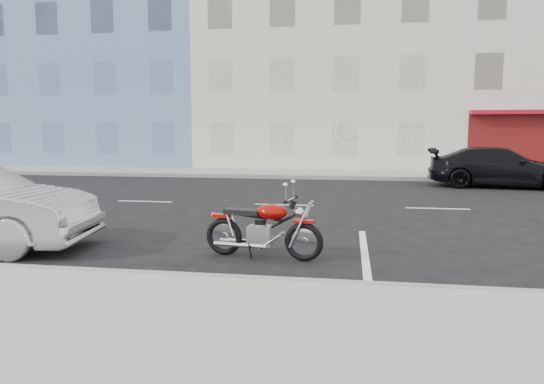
{
  "coord_description": "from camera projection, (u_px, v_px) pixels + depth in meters",
  "views": [
    {
      "loc": [
        -0.28,
        -12.88,
        2.02
      ],
      "look_at": [
        -1.78,
        -3.5,
        0.8
      ],
      "focal_mm": 32.0,
      "sensor_mm": 36.0,
      "label": 1
    }
  ],
  "objects": [
    {
      "name": "bldg_cream",
      "position": [
        322.0,
        66.0,
        28.38
      ],
      "size": [
        12.0,
        12.0,
        11.5
      ],
      "primitive_type": "cube",
      "color": "beige",
      "rests_on": "ground"
    },
    {
      "name": "bldg_blue",
      "position": [
        129.0,
        58.0,
        30.16
      ],
      "size": [
        12.0,
        12.0,
        13.0
      ],
      "primitive_type": "cube",
      "color": "#6178A7",
      "rests_on": "ground"
    },
    {
      "name": "car_far",
      "position": [
        500.0,
        167.0,
        17.16
      ],
      "size": [
        5.06,
        2.51,
        1.41
      ],
      "primitive_type": "imported",
      "rotation": [
        0.0,
        0.0,
        1.46
      ],
      "color": "black",
      "rests_on": "ground"
    },
    {
      "name": "motorcycle",
      "position": [
        306.0,
        233.0,
        7.44
      ],
      "size": [
        1.94,
        0.65,
        0.97
      ],
      "rotation": [
        0.0,
        0.0,
        -0.14
      ],
      "color": "black",
      "rests_on": "ground"
    },
    {
      "name": "ground",
      "position": [
        359.0,
        207.0,
        12.83
      ],
      "size": [
        120.0,
        120.0,
        0.0
      ],
      "primitive_type": "plane",
      "color": "black",
      "rests_on": "ground"
    },
    {
      "name": "sidewalk_far",
      "position": [
        245.0,
        173.0,
        22.12
      ],
      "size": [
        80.0,
        3.4,
        0.15
      ],
      "primitive_type": "cube",
      "color": "gray",
      "rests_on": "ground"
    },
    {
      "name": "curb_near",
      "position": [
        4.0,
        270.0,
        6.74
      ],
      "size": [
        80.0,
        0.12,
        0.16
      ],
      "primitive_type": "cube",
      "color": "gray",
      "rests_on": "ground"
    },
    {
      "name": "curb_far",
      "position": [
        236.0,
        176.0,
        20.46
      ],
      "size": [
        80.0,
        0.12,
        0.16
      ],
      "primitive_type": "cube",
      "color": "gray",
      "rests_on": "ground"
    }
  ]
}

